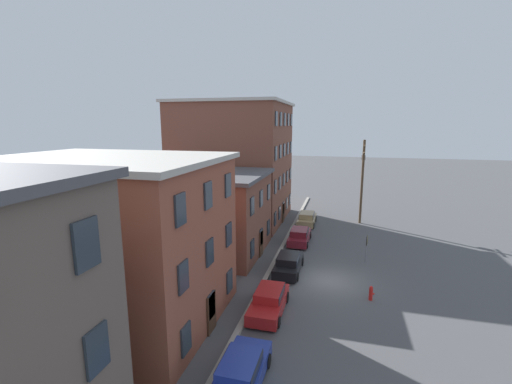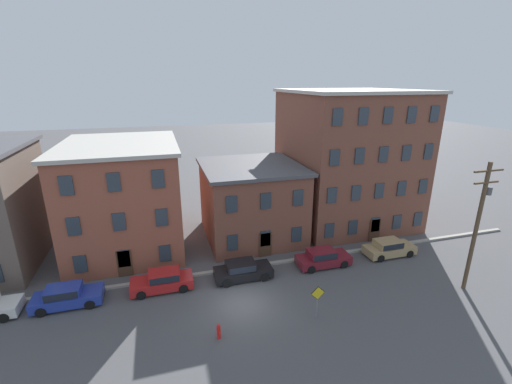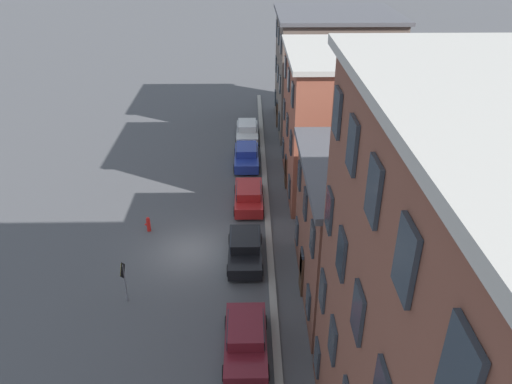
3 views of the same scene
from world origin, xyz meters
name	(u,v)px [view 1 (image 1 of 3)]	position (x,y,z in m)	size (l,w,h in m)	color
ground_plane	(329,280)	(0.00, 0.00, 0.00)	(200.00, 200.00, 0.00)	#4C4C4F
kerb_strip	(269,273)	(0.00, 4.50, 0.08)	(56.00, 0.36, 0.16)	#9E998E
apartment_midblock	(111,240)	(-7.94, 11.95, 4.75)	(9.68, 12.43, 9.48)	brown
apartment_far	(211,212)	(3.46, 10.50, 3.56)	(9.11, 9.51, 7.10)	brown
apartment_annex	(234,162)	(14.29, 11.88, 6.86)	(12.43, 12.28, 13.69)	brown
car_blue	(241,372)	(-11.49, 3.18, 0.75)	(4.40, 1.92, 1.43)	#233899
car_red	(269,300)	(-5.18, 3.33, 0.75)	(4.40, 1.92, 1.43)	#B21E1E
car_black	(288,263)	(0.71, 3.10, 0.75)	(4.40, 1.92, 1.43)	black
car_maroon	(300,235)	(7.51, 3.15, 0.75)	(4.40, 1.92, 1.43)	maroon
car_tan	(307,218)	(13.84, 3.15, 0.75)	(4.40, 1.92, 1.43)	tan
caution_sign	(366,244)	(4.15, -2.75, 1.57)	(0.96, 0.08, 2.37)	slate
utility_pole	(362,177)	(16.06, -2.69, 5.34)	(2.40, 0.44, 9.52)	brown
fire_hydrant	(371,293)	(-2.18, -2.76, 0.48)	(0.24, 0.34, 0.96)	red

